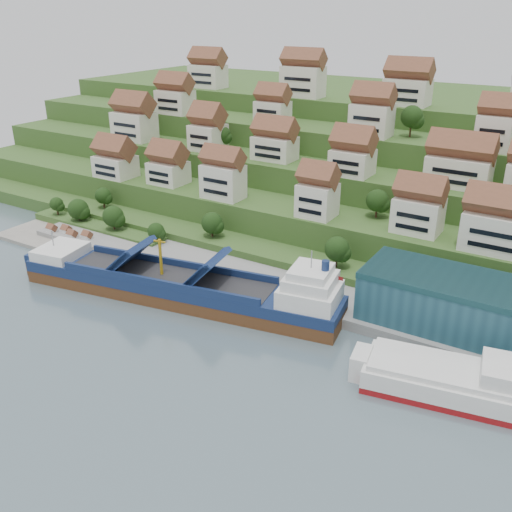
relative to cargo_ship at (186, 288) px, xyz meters
The scene contains 10 objects.
ground 13.32m from the cargo_ship, ahead, with size 300.00×300.00×0.00m, color slate.
quay 35.75m from the cargo_ship, 22.78° to the left, with size 180.00×14.00×2.20m, color gray.
pebble_beach 46.45m from the cargo_ship, 166.51° to the left, with size 45.00×20.00×1.00m, color gray.
hillside 103.46m from the cargo_ship, 82.81° to the left, with size 260.00×128.00×31.00m.
hillside_village 64.71m from the cargo_ship, 76.30° to the left, with size 160.08×62.49×29.57m.
hillside_trees 43.59m from the cargo_ship, 91.54° to the left, with size 133.57×62.28×30.47m.
flagpole 32.47m from the cargo_ship, 15.87° to the left, with size 1.28×0.16×8.00m.
beach_huts 48.07m from the cargo_ship, 168.51° to the left, with size 14.40×3.70×2.20m.
cargo_ship is the anchor object (origin of this frame).
second_ship 58.08m from the cargo_ship, ahead, with size 30.37×15.56×8.40m.
Camera 1 is at (57.29, -83.11, 58.48)m, focal length 40.00 mm.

